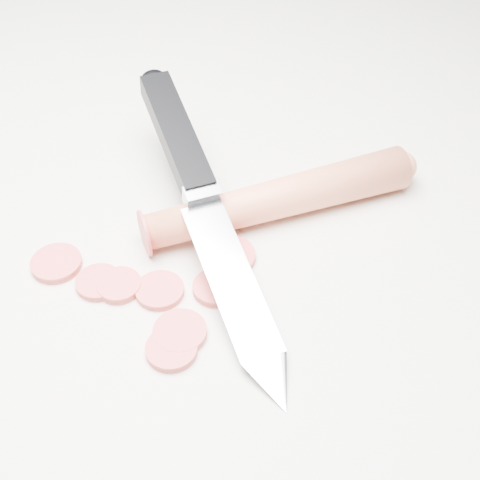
# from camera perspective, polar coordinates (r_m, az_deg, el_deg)

# --- Properties ---
(ground) EXTENTS (2.40, 2.40, 0.00)m
(ground) POSITION_cam_1_polar(r_m,az_deg,el_deg) (0.50, -4.75, 0.43)
(ground) COLOR silver
(ground) RESTS_ON ground
(carrot) EXTENTS (0.19, 0.14, 0.03)m
(carrot) POSITION_cam_1_polar(r_m,az_deg,el_deg) (0.51, 3.36, 3.57)
(carrot) COLOR #E36B45
(carrot) RESTS_ON ground
(carrot_slice_0) EXTENTS (0.03, 0.03, 0.01)m
(carrot_slice_0) POSITION_cam_1_polar(r_m,az_deg,el_deg) (0.47, -10.27, -3.84)
(carrot_slice_0) COLOR #D43F3F
(carrot_slice_0) RESTS_ON ground
(carrot_slice_1) EXTENTS (0.03, 0.03, 0.01)m
(carrot_slice_1) POSITION_cam_1_polar(r_m,az_deg,el_deg) (0.43, -5.87, -9.26)
(carrot_slice_1) COLOR #D43F3F
(carrot_slice_1) RESTS_ON ground
(carrot_slice_2) EXTENTS (0.04, 0.04, 0.01)m
(carrot_slice_2) POSITION_cam_1_polar(r_m,az_deg,el_deg) (0.48, -1.01, -1.39)
(carrot_slice_2) COLOR #D43F3F
(carrot_slice_2) RESTS_ON ground
(carrot_slice_3) EXTENTS (0.03, 0.03, 0.01)m
(carrot_slice_3) POSITION_cam_1_polar(r_m,az_deg,el_deg) (0.46, -2.10, -4.10)
(carrot_slice_3) COLOR #D43F3F
(carrot_slice_3) RESTS_ON ground
(carrot_slice_4) EXTENTS (0.04, 0.04, 0.01)m
(carrot_slice_4) POSITION_cam_1_polar(r_m,az_deg,el_deg) (0.44, -5.15, -7.84)
(carrot_slice_4) COLOR #D43F3F
(carrot_slice_4) RESTS_ON ground
(carrot_slice_5) EXTENTS (0.04, 0.04, 0.01)m
(carrot_slice_5) POSITION_cam_1_polar(r_m,az_deg,el_deg) (0.50, -15.40, -1.94)
(carrot_slice_5) COLOR #D43F3F
(carrot_slice_5) RESTS_ON ground
(carrot_slice_6) EXTENTS (0.03, 0.03, 0.01)m
(carrot_slice_6) POSITION_cam_1_polar(r_m,az_deg,el_deg) (0.47, -6.87, -4.31)
(carrot_slice_6) COLOR #D43F3F
(carrot_slice_6) RESTS_ON ground
(carrot_slice_7) EXTENTS (0.03, 0.03, 0.01)m
(carrot_slice_7) POSITION_cam_1_polar(r_m,az_deg,el_deg) (0.48, -11.96, -3.56)
(carrot_slice_7) COLOR #D43F3F
(carrot_slice_7) RESTS_ON ground
(kitchen_knife) EXTENTS (0.18, 0.27, 0.07)m
(kitchen_knife) POSITION_cam_1_polar(r_m,az_deg,el_deg) (0.47, -2.60, 2.51)
(kitchen_knife) COLOR silver
(kitchen_knife) RESTS_ON ground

